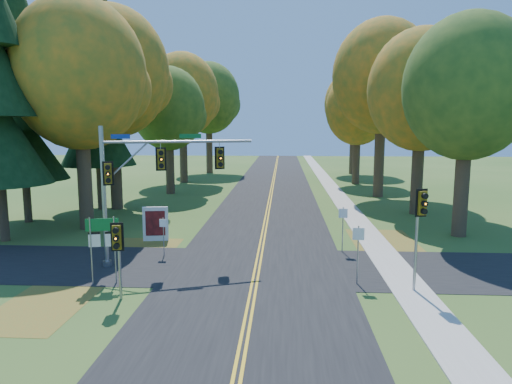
# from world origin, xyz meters

# --- Properties ---
(ground) EXTENTS (160.00, 160.00, 0.00)m
(ground) POSITION_xyz_m (0.00, 0.00, 0.00)
(ground) COLOR #2E511C
(ground) RESTS_ON ground
(road_main) EXTENTS (8.00, 160.00, 0.02)m
(road_main) POSITION_xyz_m (0.00, 0.00, 0.01)
(road_main) COLOR black
(road_main) RESTS_ON ground
(road_cross) EXTENTS (60.00, 6.00, 0.02)m
(road_cross) POSITION_xyz_m (0.00, 2.00, 0.01)
(road_cross) COLOR black
(road_cross) RESTS_ON ground
(centerline_left) EXTENTS (0.10, 160.00, 0.01)m
(centerline_left) POSITION_xyz_m (-0.10, 0.00, 0.03)
(centerline_left) COLOR gold
(centerline_left) RESTS_ON road_main
(centerline_right) EXTENTS (0.10, 160.00, 0.01)m
(centerline_right) POSITION_xyz_m (0.10, 0.00, 0.03)
(centerline_right) COLOR gold
(centerline_right) RESTS_ON road_main
(sidewalk_east) EXTENTS (1.60, 160.00, 0.06)m
(sidewalk_east) POSITION_xyz_m (6.20, 0.00, 0.03)
(sidewalk_east) COLOR #9E998E
(sidewalk_east) RESTS_ON ground
(leaf_patch_w_near) EXTENTS (4.00, 6.00, 0.00)m
(leaf_patch_w_near) POSITION_xyz_m (-6.50, 4.00, 0.01)
(leaf_patch_w_near) COLOR brown
(leaf_patch_w_near) RESTS_ON ground
(leaf_patch_e) EXTENTS (3.50, 8.00, 0.00)m
(leaf_patch_e) POSITION_xyz_m (6.80, 6.00, 0.01)
(leaf_patch_e) COLOR brown
(leaf_patch_e) RESTS_ON ground
(leaf_patch_w_far) EXTENTS (3.00, 5.00, 0.00)m
(leaf_patch_w_far) POSITION_xyz_m (-7.50, -3.00, 0.01)
(leaf_patch_w_far) COLOR brown
(leaf_patch_w_far) RESTS_ON ground
(tree_w_a) EXTENTS (8.00, 8.00, 14.15)m
(tree_w_a) POSITION_xyz_m (-11.13, 9.38, 9.49)
(tree_w_a) COLOR #38281C
(tree_w_a) RESTS_ON ground
(tree_e_a) EXTENTS (7.20, 7.20, 12.73)m
(tree_e_a) POSITION_xyz_m (11.57, 8.77, 8.53)
(tree_e_a) COLOR #38281C
(tree_e_a) RESTS_ON ground
(tree_w_b) EXTENTS (8.60, 8.60, 15.38)m
(tree_w_b) POSITION_xyz_m (-11.72, 16.29, 10.37)
(tree_w_b) COLOR #38281C
(tree_w_b) RESTS_ON ground
(tree_e_b) EXTENTS (7.60, 7.60, 13.33)m
(tree_e_b) POSITION_xyz_m (10.97, 15.58, 8.90)
(tree_e_b) COLOR #38281C
(tree_e_b) RESTS_ON ground
(tree_w_c) EXTENTS (6.80, 6.80, 11.91)m
(tree_w_c) POSITION_xyz_m (-9.54, 24.47, 7.94)
(tree_w_c) COLOR #38281C
(tree_w_c) RESTS_ON ground
(tree_e_c) EXTENTS (8.80, 8.80, 15.79)m
(tree_e_c) POSITION_xyz_m (9.88, 23.69, 10.66)
(tree_e_c) COLOR #38281C
(tree_e_c) RESTS_ON ground
(tree_w_d) EXTENTS (8.20, 8.20, 14.56)m
(tree_w_d) POSITION_xyz_m (-10.13, 33.18, 9.78)
(tree_w_d) COLOR #38281C
(tree_w_d) RESTS_ON ground
(tree_e_d) EXTENTS (7.00, 7.00, 12.32)m
(tree_e_d) POSITION_xyz_m (9.26, 32.87, 8.24)
(tree_e_d) COLOR #38281C
(tree_e_d) RESTS_ON ground
(tree_w_e) EXTENTS (8.40, 8.40, 14.97)m
(tree_w_e) POSITION_xyz_m (-8.92, 44.09, 10.07)
(tree_w_e) COLOR #38281C
(tree_w_e) RESTS_ON ground
(tree_e_e) EXTENTS (7.80, 7.80, 13.74)m
(tree_e_e) POSITION_xyz_m (10.47, 43.58, 9.19)
(tree_e_e) COLOR #38281C
(tree_e_e) RESTS_ON ground
(pine_b) EXTENTS (5.60, 5.60, 17.31)m
(pine_b) POSITION_xyz_m (-16.00, 11.00, 8.16)
(pine_b) COLOR #38281C
(pine_b) RESTS_ON ground
(pine_c) EXTENTS (5.60, 5.60, 20.56)m
(pine_c) POSITION_xyz_m (-13.00, 16.00, 9.69)
(pine_c) COLOR #38281C
(pine_c) RESTS_ON ground
(traffic_mast) EXTENTS (6.74, 2.67, 6.43)m
(traffic_mast) POSITION_xyz_m (-5.28, 2.24, 4.14)
(traffic_mast) COLOR gray
(traffic_mast) RESTS_ON ground
(east_signal_pole) EXTENTS (0.46, 0.55, 4.10)m
(east_signal_pole) POSITION_xyz_m (6.35, -0.88, 3.11)
(east_signal_pole) COLOR gray
(east_signal_pole) RESTS_ON ground
(ped_signal_pole) EXTENTS (0.47, 0.54, 2.96)m
(ped_signal_pole) POSITION_xyz_m (-4.87, -2.35, 2.20)
(ped_signal_pole) COLOR gray
(ped_signal_pole) RESTS_ON ground
(route_sign_cluster) EXTENTS (1.28, 0.31, 2.80)m
(route_sign_cluster) POSITION_xyz_m (-6.16, -0.56, 1.97)
(route_sign_cluster) COLOR gray
(route_sign_cluster) RESTS_ON ground
(info_kiosk) EXTENTS (1.42, 0.39, 1.94)m
(info_kiosk) POSITION_xyz_m (-6.00, 6.50, 0.97)
(info_kiosk) COLOR silver
(info_kiosk) RESTS_ON ground
(reg_sign_e_north) EXTENTS (0.45, 0.09, 2.35)m
(reg_sign_e_north) POSITION_xyz_m (4.20, 4.77, 1.61)
(reg_sign_e_north) COLOR gray
(reg_sign_e_north) RESTS_ON ground
(reg_sign_e_south) EXTENTS (0.47, 0.08, 2.44)m
(reg_sign_e_south) POSITION_xyz_m (4.20, -0.01, 1.67)
(reg_sign_e_south) COLOR gray
(reg_sign_e_south) RESTS_ON ground
(reg_sign_w) EXTENTS (0.37, 0.06, 1.94)m
(reg_sign_w) POSITION_xyz_m (-4.77, 3.56, 1.33)
(reg_sign_w) COLOR gray
(reg_sign_w) RESTS_ON ground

